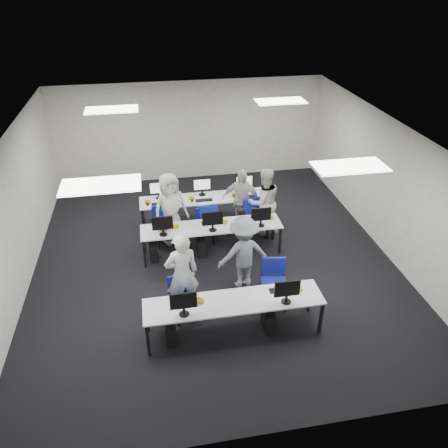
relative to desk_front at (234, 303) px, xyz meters
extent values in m
plane|color=black|center=(0.00, 2.40, -0.68)|extent=(9.00, 9.00, 0.00)
plane|color=white|center=(0.00, 2.40, 2.32)|extent=(9.00, 9.00, 0.00)
cube|color=beige|center=(0.00, 6.90, 0.82)|extent=(8.00, 0.02, 3.00)
cube|color=beige|center=(0.00, -2.10, 0.82)|extent=(8.00, 0.02, 3.00)
cube|color=beige|center=(-4.00, 2.40, 0.82)|extent=(0.02, 9.00, 3.00)
cube|color=beige|center=(4.00, 2.40, 0.82)|extent=(0.02, 9.00, 3.00)
cube|color=white|center=(-2.00, 0.40, 2.30)|extent=(1.20, 0.60, 0.02)
cube|color=white|center=(2.00, 0.40, 2.30)|extent=(1.20, 0.60, 0.02)
cube|color=white|center=(-2.00, 4.40, 2.30)|extent=(1.20, 0.60, 0.02)
cube|color=white|center=(2.00, 4.40, 2.30)|extent=(1.20, 0.60, 0.02)
cube|color=silver|center=(0.00, 0.00, 0.03)|extent=(3.20, 0.70, 0.03)
cube|color=black|center=(-1.55, -0.30, -0.33)|extent=(0.05, 0.05, 0.70)
cube|color=black|center=(-1.55, 0.30, -0.33)|extent=(0.05, 0.05, 0.70)
cube|color=black|center=(1.55, -0.30, -0.33)|extent=(0.05, 0.05, 0.70)
cube|color=black|center=(1.55, 0.30, -0.33)|extent=(0.05, 0.05, 0.70)
cube|color=silver|center=(0.00, 2.60, 0.03)|extent=(3.20, 0.70, 0.03)
cube|color=black|center=(-1.55, 2.30, -0.33)|extent=(0.05, 0.05, 0.70)
cube|color=black|center=(-1.55, 2.90, -0.33)|extent=(0.05, 0.05, 0.70)
cube|color=black|center=(1.55, 2.30, -0.33)|extent=(0.05, 0.05, 0.70)
cube|color=black|center=(1.55, 2.90, -0.33)|extent=(0.05, 0.05, 0.70)
cube|color=silver|center=(0.00, 4.00, 0.03)|extent=(3.20, 0.70, 0.03)
cube|color=black|center=(-1.55, 3.70, -0.33)|extent=(0.05, 0.05, 0.70)
cube|color=black|center=(-1.55, 4.30, -0.33)|extent=(0.05, 0.05, 0.70)
cube|color=black|center=(1.55, 3.70, -0.33)|extent=(0.05, 0.05, 0.70)
cube|color=black|center=(1.55, 4.30, -0.33)|extent=(0.05, 0.05, 0.70)
cube|color=#0C3EA8|center=(-0.90, -0.18, 0.35)|extent=(0.46, 0.04, 0.32)
cube|color=black|center=(-0.90, 0.14, 0.06)|extent=(0.42, 0.14, 0.02)
ellipsoid|color=black|center=(-0.60, 0.14, 0.07)|extent=(0.07, 0.10, 0.04)
cube|color=black|center=(-1.15, 0.00, -0.47)|extent=(0.18, 0.40, 0.42)
cube|color=white|center=(0.90, -0.18, 0.35)|extent=(0.46, 0.04, 0.32)
cube|color=black|center=(0.90, 0.14, 0.06)|extent=(0.42, 0.14, 0.02)
ellipsoid|color=black|center=(1.20, 0.14, 0.07)|extent=(0.07, 0.10, 0.04)
cube|color=black|center=(0.65, 0.00, -0.47)|extent=(0.18, 0.40, 0.42)
cube|color=white|center=(-1.10, 2.42, 0.35)|extent=(0.46, 0.04, 0.32)
cube|color=black|center=(-1.10, 2.74, 0.06)|extent=(0.42, 0.14, 0.02)
ellipsoid|color=black|center=(-0.80, 2.74, 0.07)|extent=(0.07, 0.10, 0.04)
cube|color=black|center=(-1.35, 2.60, -0.47)|extent=(0.18, 0.40, 0.42)
cube|color=white|center=(0.00, 2.42, 0.35)|extent=(0.46, 0.04, 0.32)
cube|color=black|center=(0.00, 2.74, 0.06)|extent=(0.42, 0.14, 0.02)
ellipsoid|color=black|center=(0.30, 2.74, 0.07)|extent=(0.07, 0.10, 0.04)
cube|color=black|center=(-0.25, 2.60, -0.47)|extent=(0.18, 0.40, 0.42)
cube|color=white|center=(1.10, 2.42, 0.35)|extent=(0.46, 0.04, 0.32)
cube|color=black|center=(1.10, 2.74, 0.06)|extent=(0.42, 0.14, 0.02)
ellipsoid|color=black|center=(1.40, 2.74, 0.07)|extent=(0.07, 0.10, 0.04)
cube|color=black|center=(0.85, 2.60, -0.47)|extent=(0.18, 0.40, 0.42)
cube|color=white|center=(-1.10, 4.18, 0.35)|extent=(0.46, 0.04, 0.32)
cube|color=black|center=(-1.10, 3.86, 0.06)|extent=(0.42, 0.14, 0.02)
ellipsoid|color=black|center=(-1.40, 3.86, 0.07)|extent=(0.07, 0.10, 0.04)
cube|color=black|center=(-0.85, 4.00, -0.47)|extent=(0.18, 0.40, 0.42)
cube|color=white|center=(0.00, 4.18, 0.35)|extent=(0.46, 0.04, 0.32)
cube|color=black|center=(0.00, 3.86, 0.06)|extent=(0.42, 0.14, 0.02)
ellipsoid|color=black|center=(-0.30, 3.86, 0.07)|extent=(0.07, 0.10, 0.04)
cube|color=black|center=(0.25, 4.00, -0.47)|extent=(0.18, 0.40, 0.42)
cube|color=white|center=(1.10, 4.18, 0.35)|extent=(0.46, 0.04, 0.32)
cube|color=black|center=(1.10, 3.86, 0.06)|extent=(0.42, 0.14, 0.02)
ellipsoid|color=black|center=(0.80, 3.86, 0.07)|extent=(0.07, 0.10, 0.04)
cube|color=black|center=(1.35, 4.00, -0.47)|extent=(0.18, 0.40, 0.42)
cube|color=navy|center=(-0.86, 0.57, -0.23)|extent=(0.54, 0.53, 0.06)
cube|color=navy|center=(-0.92, 0.75, 0.03)|extent=(0.41, 0.17, 0.35)
cube|color=navy|center=(0.92, 0.61, -0.18)|extent=(0.55, 0.53, 0.07)
cube|color=navy|center=(0.95, 0.82, 0.10)|extent=(0.46, 0.13, 0.39)
cube|color=navy|center=(-1.06, 3.26, -0.21)|extent=(0.53, 0.51, 0.06)
cube|color=navy|center=(-1.10, 3.46, 0.06)|extent=(0.43, 0.14, 0.37)
cube|color=navy|center=(-0.09, 3.14, -0.26)|extent=(0.42, 0.40, 0.05)
cube|color=navy|center=(-0.09, 3.32, -0.02)|extent=(0.38, 0.06, 0.33)
cube|color=navy|center=(1.16, 3.11, -0.18)|extent=(0.56, 0.54, 0.06)
cube|color=navy|center=(1.11, 3.32, 0.10)|extent=(0.45, 0.15, 0.39)
cube|color=navy|center=(-1.07, 3.50, -0.23)|extent=(0.53, 0.51, 0.06)
cube|color=navy|center=(-1.01, 3.31, 0.03)|extent=(0.41, 0.16, 0.36)
cube|color=navy|center=(0.04, 3.36, -0.20)|extent=(0.51, 0.49, 0.06)
cube|color=navy|center=(0.02, 3.15, 0.08)|extent=(0.45, 0.10, 0.38)
cube|color=navy|center=(1.06, 3.45, -0.26)|extent=(0.44, 0.43, 0.05)
cube|color=navy|center=(1.04, 3.27, -0.02)|extent=(0.39, 0.09, 0.33)
ellipsoid|color=olive|center=(-1.07, 2.60, 0.19)|extent=(0.37, 0.25, 0.29)
imported|color=silver|center=(-0.84, 0.74, 0.20)|extent=(0.71, 0.53, 1.76)
imported|color=silver|center=(1.40, 3.29, 0.18)|extent=(0.91, 0.75, 1.72)
imported|color=silver|center=(-0.87, 3.32, 0.20)|extent=(1.01, 0.86, 1.76)
imported|color=silver|center=(0.89, 3.54, 0.14)|extent=(1.04, 0.73, 1.64)
imported|color=slate|center=(0.45, 1.29, 0.14)|extent=(1.13, 0.74, 1.64)
cube|color=black|center=(0.43, 1.47, 1.01)|extent=(0.16, 0.20, 0.10)
camera|label=1|loc=(-1.22, -5.78, 5.19)|focal=35.00mm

